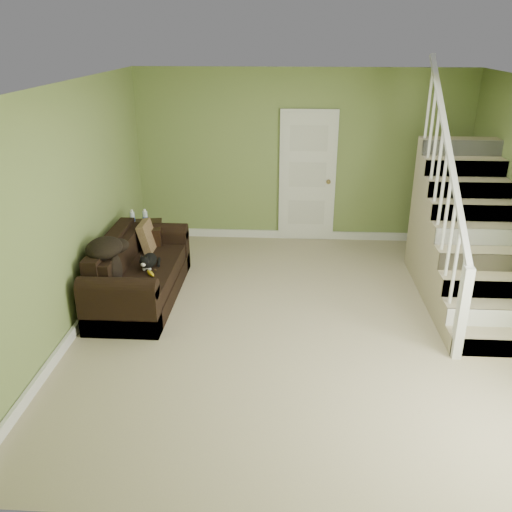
# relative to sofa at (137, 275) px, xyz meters

# --- Properties ---
(floor) EXTENTS (5.00, 5.50, 0.01)m
(floor) POSITION_rel_sofa_xyz_m (2.01, -0.51, -0.30)
(floor) COLOR tan
(floor) RESTS_ON ground
(ceiling) EXTENTS (5.00, 5.50, 0.01)m
(ceiling) POSITION_rel_sofa_xyz_m (2.01, -0.51, 2.30)
(ceiling) COLOR white
(ceiling) RESTS_ON wall_back
(wall_back) EXTENTS (5.00, 0.04, 2.60)m
(wall_back) POSITION_rel_sofa_xyz_m (2.01, 2.24, 1.00)
(wall_back) COLOR olive
(wall_back) RESTS_ON floor
(wall_front) EXTENTS (5.00, 0.04, 2.60)m
(wall_front) POSITION_rel_sofa_xyz_m (2.01, -3.26, 1.00)
(wall_front) COLOR olive
(wall_front) RESTS_ON floor
(wall_left) EXTENTS (0.04, 5.50, 2.60)m
(wall_left) POSITION_rel_sofa_xyz_m (-0.49, -0.51, 1.00)
(wall_left) COLOR olive
(wall_left) RESTS_ON floor
(baseboard_back) EXTENTS (5.00, 0.04, 0.12)m
(baseboard_back) POSITION_rel_sofa_xyz_m (2.01, 2.21, -0.24)
(baseboard_back) COLOR white
(baseboard_back) RESTS_ON floor
(baseboard_left) EXTENTS (0.04, 5.50, 0.12)m
(baseboard_left) POSITION_rel_sofa_xyz_m (-0.46, -0.51, -0.24)
(baseboard_left) COLOR white
(baseboard_left) RESTS_ON floor
(door) EXTENTS (0.86, 0.12, 2.02)m
(door) POSITION_rel_sofa_xyz_m (2.11, 2.20, 0.71)
(door) COLOR white
(door) RESTS_ON floor
(staircase) EXTENTS (1.00, 2.51, 2.82)m
(staircase) POSITION_rel_sofa_xyz_m (4.01, 0.46, 0.34)
(staircase) COLOR tan
(staircase) RESTS_ON floor
(sofa) EXTENTS (0.86, 1.99, 0.79)m
(sofa) POSITION_rel_sofa_xyz_m (0.00, 0.00, 0.00)
(sofa) COLOR black
(sofa) RESTS_ON floor
(side_table) EXTENTS (0.63, 0.63, 0.88)m
(side_table) POSITION_rel_sofa_xyz_m (-0.16, 0.87, 0.03)
(side_table) COLOR black
(side_table) RESTS_ON floor
(cat) EXTENTS (0.22, 0.47, 0.23)m
(cat) POSITION_rel_sofa_xyz_m (0.17, -0.05, 0.21)
(cat) COLOR black
(cat) RESTS_ON sofa
(banana) EXTENTS (0.15, 0.18, 0.05)m
(banana) POSITION_rel_sofa_xyz_m (0.24, -0.26, 0.15)
(banana) COLOR yellow
(banana) RESTS_ON sofa
(throw_pillow) EXTENTS (0.19, 0.39, 0.40)m
(throw_pillow) POSITION_rel_sofa_xyz_m (0.01, 0.57, 0.30)
(throw_pillow) COLOR #43301B
(throw_pillow) RESTS_ON sofa
(throw_blanket) EXTENTS (0.42, 0.54, 0.22)m
(throw_blanket) POSITION_rel_sofa_xyz_m (-0.23, -0.39, 0.51)
(throw_blanket) COLOR black
(throw_blanket) RESTS_ON sofa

